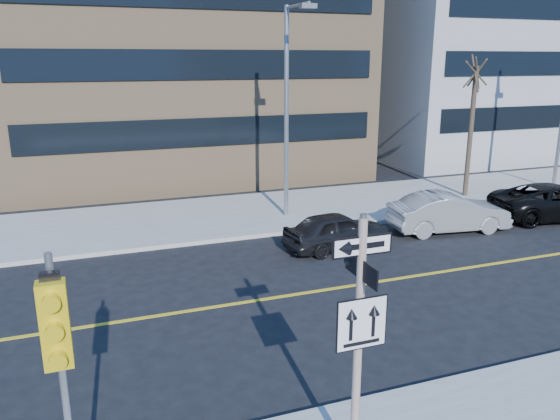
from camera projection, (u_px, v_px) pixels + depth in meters
name	position (u px, v px, depth m)	size (l,w,h in m)	color
ground	(294.00, 385.00, 10.83)	(120.00, 120.00, 0.00)	black
far_sidewalk	(537.00, 185.00, 27.63)	(66.00, 6.00, 0.15)	#9D9992
sign_pole	(359.00, 332.00, 7.90)	(0.92, 0.92, 4.06)	silver
traffic_signal	(58.00, 349.00, 6.28)	(0.32, 0.45, 4.00)	gray
parked_car_a	(337.00, 230.00, 18.48)	(3.74, 1.51, 1.28)	black
parked_car_b	(449.00, 213.00, 20.29)	(4.43, 1.54, 1.46)	gray
parked_car_c	(556.00, 202.00, 21.91)	(5.11, 2.36, 1.42)	black
streetlight_a	(289.00, 100.00, 20.61)	(0.55, 2.25, 8.00)	gray
street_tree_west	(476.00, 76.00, 23.88)	(1.80, 1.80, 6.35)	#3C3124
building_brick	(169.00, 10.00, 31.69)	(18.00, 18.00, 18.00)	#A2825A
building_grey_mid	(486.00, 40.00, 38.49)	(20.00, 16.00, 15.00)	#A0A2A5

